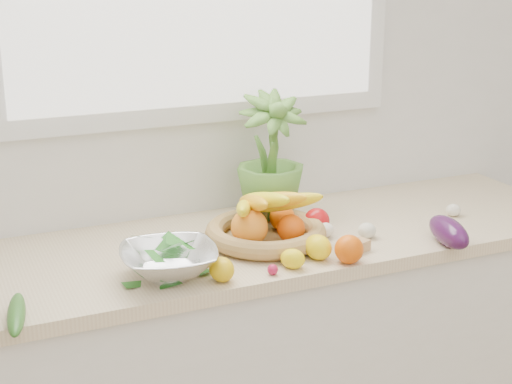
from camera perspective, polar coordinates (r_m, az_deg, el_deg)
name	(u,v)px	position (r m, az deg, el deg)	size (l,w,h in m)	color
back_wall	(200,74)	(2.47, -4.11, 8.56)	(4.50, 0.02, 2.70)	white
counter_cabinet	(239,381)	(2.52, -1.26, -13.59)	(2.20, 0.58, 0.86)	silver
countertop	(238,247)	(2.32, -1.33, -4.02)	(2.24, 0.62, 0.04)	beige
orange_loose	(349,249)	(2.16, 6.78, -4.16)	(0.08, 0.08, 0.08)	#E65607
lemon_a	(318,247)	(2.18, 4.53, -4.02)	(0.07, 0.09, 0.07)	yellow
lemon_b	(222,269)	(2.03, -2.51, -5.65)	(0.06, 0.08, 0.06)	#E3B20C
lemon_c	(293,259)	(2.11, 2.69, -4.88)	(0.05, 0.07, 0.05)	yellow
apple	(317,221)	(2.37, 4.44, -2.10)	(0.08, 0.08, 0.08)	red
ginger	(354,247)	(2.24, 7.18, -4.02)	(0.10, 0.04, 0.03)	tan
garlic_a	(367,230)	(2.35, 8.07, -2.78)	(0.05, 0.05, 0.05)	beige
garlic_b	(325,230)	(2.34, 5.02, -2.76)	(0.05, 0.05, 0.04)	silver
garlic_c	(454,210)	(2.60, 14.17, -1.28)	(0.05, 0.05, 0.04)	beige
eggplant	(449,232)	(2.33, 13.83, -2.84)	(0.08, 0.20, 0.08)	#38103B
cucumber	(16,314)	(1.90, -17.03, -8.49)	(0.04, 0.22, 0.04)	#205D1B
radish	(273,270)	(2.08, 1.22, -5.66)	(0.03, 0.03, 0.03)	#B91741
potted_herb	(271,155)	(2.42, 1.08, 2.73)	(0.22, 0.22, 0.39)	#528630
fruit_basket	(265,226)	(2.28, 0.64, -2.45)	(0.43, 0.43, 0.19)	#A87B4A
colander_with_spinach	(169,255)	(2.05, -6.37, -4.57)	(0.29, 0.29, 0.13)	silver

